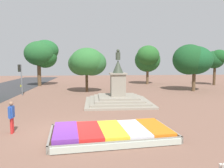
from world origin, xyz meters
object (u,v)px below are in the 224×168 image
flower_planter (110,133)px  statue_monument (118,95)px  pedestrian_crossing_plaza (12,115)px  traffic_light_far_corner (20,74)px

flower_planter → statue_monument: statue_monument is taller
flower_planter → pedestrian_crossing_plaza: pedestrian_crossing_plaza is taller
traffic_light_far_corner → statue_monument: bearing=-28.7°
statue_monument → traffic_light_far_corner: bearing=151.3°
statue_monument → pedestrian_crossing_plaza: (-6.43, -7.69, 0.26)m
traffic_light_far_corner → flower_planter: bearing=-58.3°
pedestrian_crossing_plaza → traffic_light_far_corner: bearing=105.8°
flower_planter → traffic_light_far_corner: 16.92m
flower_planter → statue_monument: bearing=81.2°
statue_monument → traffic_light_far_corner: (-10.18, 5.56, 1.64)m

